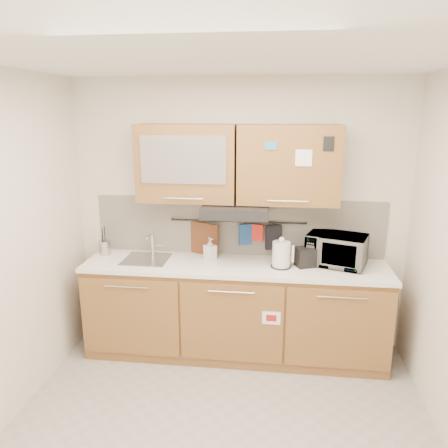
# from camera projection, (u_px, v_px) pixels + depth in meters

# --- Properties ---
(floor) EXTENTS (3.20, 3.20, 0.00)m
(floor) POSITION_uv_depth(u_px,v_px,m) (218.00, 441.00, 3.13)
(floor) COLOR #9E9993
(floor) RESTS_ON ground
(ceiling) EXTENTS (3.20, 3.20, 0.00)m
(ceiling) POSITION_uv_depth(u_px,v_px,m) (217.00, 56.00, 2.47)
(ceiling) COLOR white
(ceiling) RESTS_ON wall_back
(wall_back) EXTENTS (3.20, 0.00, 3.20)m
(wall_back) POSITION_uv_depth(u_px,v_px,m) (238.00, 216.00, 4.24)
(wall_back) COLOR silver
(wall_back) RESTS_ON ground
(base_cabinet) EXTENTS (2.80, 0.64, 0.88)m
(base_cabinet) POSITION_uv_depth(u_px,v_px,m) (235.00, 315.00, 4.17)
(base_cabinet) COLOR olive
(base_cabinet) RESTS_ON floor
(countertop) EXTENTS (2.82, 0.62, 0.04)m
(countertop) POSITION_uv_depth(u_px,v_px,m) (235.00, 266.00, 4.05)
(countertop) COLOR white
(countertop) RESTS_ON base_cabinet
(backsplash) EXTENTS (2.80, 0.02, 0.56)m
(backsplash) POSITION_uv_depth(u_px,v_px,m) (238.00, 226.00, 4.26)
(backsplash) COLOR silver
(backsplash) RESTS_ON countertop
(upper_cabinets) EXTENTS (1.82, 0.37, 0.70)m
(upper_cabinets) POSITION_uv_depth(u_px,v_px,m) (237.00, 164.00, 3.94)
(upper_cabinets) COLOR olive
(upper_cabinets) RESTS_ON wall_back
(range_hood) EXTENTS (0.60, 0.46, 0.10)m
(range_hood) POSITION_uv_depth(u_px,v_px,m) (236.00, 210.00, 3.97)
(range_hood) COLOR black
(range_hood) RESTS_ON upper_cabinets
(sink) EXTENTS (0.42, 0.40, 0.26)m
(sink) POSITION_uv_depth(u_px,v_px,m) (147.00, 259.00, 4.16)
(sink) COLOR silver
(sink) RESTS_ON countertop
(utensil_rail) EXTENTS (1.30, 0.02, 0.02)m
(utensil_rail) POSITION_uv_depth(u_px,v_px,m) (238.00, 221.00, 4.20)
(utensil_rail) COLOR black
(utensil_rail) RESTS_ON backsplash
(utensil_crock) EXTENTS (0.12, 0.12, 0.28)m
(utensil_crock) POSITION_uv_depth(u_px,v_px,m) (105.00, 247.00, 4.29)
(utensil_crock) COLOR #AAABAF
(utensil_crock) RESTS_ON countertop
(kettle) EXTENTS (0.21, 0.18, 0.29)m
(kettle) POSITION_uv_depth(u_px,v_px,m) (281.00, 255.00, 3.93)
(kettle) COLOR silver
(kettle) RESTS_ON countertop
(toaster) EXTENTS (0.27, 0.22, 0.18)m
(toaster) POSITION_uv_depth(u_px,v_px,m) (309.00, 257.00, 3.97)
(toaster) COLOR black
(toaster) RESTS_ON countertop
(microwave) EXTENTS (0.60, 0.50, 0.29)m
(microwave) POSITION_uv_depth(u_px,v_px,m) (336.00, 250.00, 3.99)
(microwave) COLOR #999999
(microwave) RESTS_ON countertop
(soap_bottle) EXTENTS (0.14, 0.14, 0.21)m
(soap_bottle) POSITION_uv_depth(u_px,v_px,m) (210.00, 249.00, 4.14)
(soap_bottle) COLOR #999999
(soap_bottle) RESTS_ON countertop
(cutting_board) EXTENTS (0.33, 0.16, 0.43)m
(cutting_board) POSITION_uv_depth(u_px,v_px,m) (203.00, 244.00, 4.29)
(cutting_board) COLOR brown
(cutting_board) RESTS_ON utensil_rail
(oven_mitt) EXTENTS (0.13, 0.07, 0.20)m
(oven_mitt) POSITION_uv_depth(u_px,v_px,m) (245.00, 234.00, 4.21)
(oven_mitt) COLOR #1F498E
(oven_mitt) RESTS_ON utensil_rail
(dark_pouch) EXTENTS (0.16, 0.10, 0.24)m
(dark_pouch) POSITION_uv_depth(u_px,v_px,m) (274.00, 237.00, 4.18)
(dark_pouch) COLOR black
(dark_pouch) RESTS_ON utensil_rail
(pot_holder) EXTENTS (0.13, 0.07, 0.16)m
(pot_holder) POSITION_uv_depth(u_px,v_px,m) (257.00, 233.00, 4.19)
(pot_holder) COLOR red
(pot_holder) RESTS_ON utensil_rail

